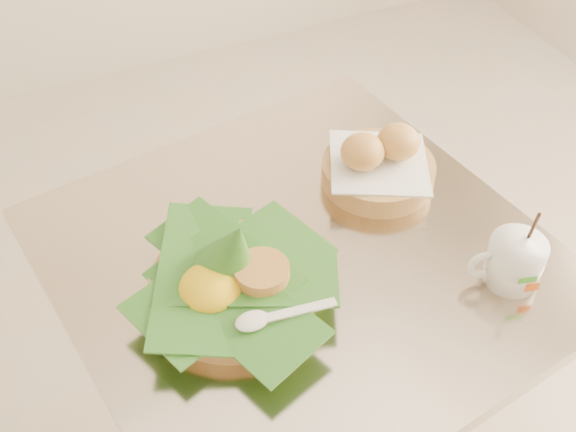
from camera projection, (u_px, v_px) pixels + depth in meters
name	position (u px, v px, depth m)	size (l,w,h in m)	color
cafe_table	(300.00, 340.00, 1.25)	(0.80, 0.80, 0.75)	gray
rice_basket	(232.00, 279.00, 1.01)	(0.29, 0.29, 0.15)	tan
bread_basket	(379.00, 164.00, 1.19)	(0.21, 0.21, 0.10)	tan
coffee_mug	(513.00, 260.00, 1.04)	(0.11, 0.09, 0.14)	white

